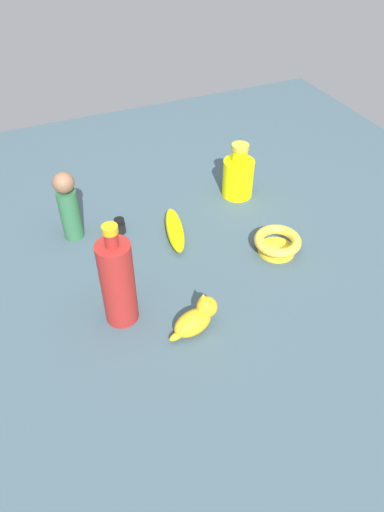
% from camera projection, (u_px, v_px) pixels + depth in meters
% --- Properties ---
extents(ground, '(2.00, 2.00, 0.00)m').
position_uv_depth(ground, '(192.00, 269.00, 1.22)').
color(ground, '#384C56').
extents(nail_polish_jar, '(0.03, 0.03, 0.04)m').
position_uv_depth(nail_polish_jar, '(120.00, 226.00, 1.32)').
color(nail_polish_jar, black).
rests_on(nail_polish_jar, ground).
extents(bowl, '(0.13, 0.13, 0.05)m').
position_uv_depth(bowl, '(277.00, 243.00, 1.25)').
color(bowl, yellow).
rests_on(bowl, ground).
extents(banana, '(0.20, 0.09, 0.05)m').
position_uv_depth(banana, '(175.00, 230.00, 1.30)').
color(banana, '#F4E807').
rests_on(banana, ground).
extents(bottle_short, '(0.09, 0.09, 0.17)m').
position_uv_depth(bottle_short, '(238.00, 176.00, 1.43)').
color(bottle_short, '#EEE907').
rests_on(bottle_short, ground).
extents(cat_figurine, '(0.08, 0.13, 0.08)m').
position_uv_depth(cat_figurine, '(197.00, 318.00, 1.05)').
color(cat_figurine, gold).
rests_on(cat_figurine, ground).
extents(person_figure_adult, '(0.06, 0.06, 0.20)m').
position_uv_depth(person_figure_adult, '(68.00, 205.00, 1.25)').
color(person_figure_adult, '#2C613D').
rests_on(person_figure_adult, ground).
extents(bottle_tall, '(0.08, 0.08, 0.27)m').
position_uv_depth(bottle_tall, '(118.00, 282.00, 1.02)').
color(bottle_tall, maroon).
rests_on(bottle_tall, ground).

